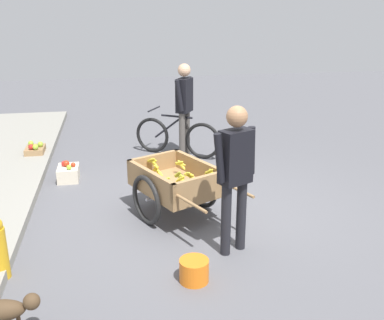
% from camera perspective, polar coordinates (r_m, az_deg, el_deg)
% --- Properties ---
extents(ground_plane, '(24.00, 24.00, 0.00)m').
position_cam_1_polar(ground_plane, '(6.06, 1.37, -6.66)').
color(ground_plane, '#56565B').
extents(fruit_cart, '(1.82, 1.40, 0.73)m').
position_cam_1_polar(fruit_cart, '(5.84, -2.06, -3.01)').
color(fruit_cart, '#937047').
rests_on(fruit_cart, ground).
extents(vendor_person, '(0.33, 0.51, 1.66)m').
position_cam_1_polar(vendor_person, '(4.80, 5.48, -0.93)').
color(vendor_person, black).
rests_on(vendor_person, ground).
extents(bicycle, '(0.93, 1.44, 0.85)m').
position_cam_1_polar(bicycle, '(8.22, -1.92, 2.94)').
color(bicycle, black).
rests_on(bicycle, ground).
extents(cyclist_person, '(0.45, 0.37, 1.67)m').
position_cam_1_polar(cyclist_person, '(8.00, -0.97, 7.34)').
color(cyclist_person, '#4C4742').
rests_on(cyclist_person, ground).
extents(dog, '(0.19, 0.67, 0.40)m').
position_cam_1_polar(dog, '(4.17, -22.70, -17.08)').
color(dog, '#4C3823').
rests_on(dog, ground).
extents(plastic_bucket, '(0.30, 0.30, 0.23)m').
position_cam_1_polar(plastic_bucket, '(4.64, 0.26, -13.76)').
color(plastic_bucket, orange).
rests_on(plastic_bucket, ground).
extents(apple_crate, '(0.44, 0.32, 0.32)m').
position_cam_1_polar(apple_crate, '(8.55, -19.13, 0.94)').
color(apple_crate, '#99754C').
rests_on(apple_crate, ground).
extents(mixed_fruit_crate, '(0.44, 0.32, 0.32)m').
position_cam_1_polar(mixed_fruit_crate, '(7.38, -15.32, -1.54)').
color(mixed_fruit_crate, beige).
rests_on(mixed_fruit_crate, ground).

